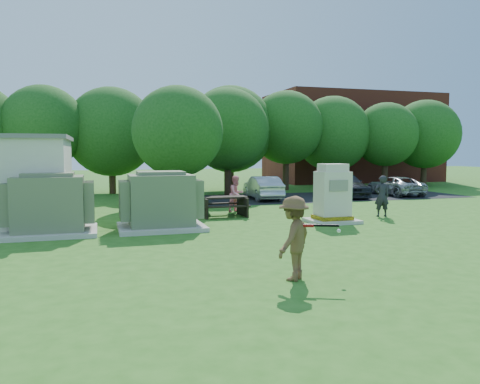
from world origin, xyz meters
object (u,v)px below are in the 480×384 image
object	(u,v)px
generator_cabinet	(332,197)
person_at_picnic	(236,194)
picnic_table	(223,204)
car_dark	(343,185)
car_white	(182,188)
car_silver_a	(263,188)
batter	(294,238)
person_by_generator	(382,196)
transformer_left	(49,206)
car_silver_b	(395,186)
transformer_right	(161,202)

from	to	relation	value
generator_cabinet	person_at_picnic	size ratio (longest dim) A/B	1.38
picnic_table	car_dark	size ratio (longest dim) A/B	0.40
generator_cabinet	car_white	xyz separation A→B (m)	(-4.16, 9.83, -0.30)
car_silver_a	car_dark	distance (m)	5.25
person_at_picnic	car_dark	world-z (taller)	person_at_picnic
car_dark	batter	bearing A→B (deg)	-113.40
batter	person_at_picnic	xyz separation A→B (m)	(2.06, 11.27, -0.08)
generator_cabinet	car_silver_a	distance (m)	9.10
person_by_generator	person_at_picnic	bearing A→B (deg)	-19.62
transformer_left	car_white	world-z (taller)	transformer_left
car_white	person_by_generator	bearing A→B (deg)	-43.13
picnic_table	car_silver_b	xyz separation A→B (m)	(12.89, 6.16, 0.06)
car_silver_a	transformer_left	bearing A→B (deg)	43.18
batter	car_silver_b	bearing A→B (deg)	-173.04
picnic_table	batter	world-z (taller)	batter
picnic_table	car_dark	bearing A→B (deg)	34.10
transformer_left	car_silver_a	size ratio (longest dim) A/B	0.73
person_at_picnic	car_white	bearing A→B (deg)	78.02
batter	car_silver_a	world-z (taller)	batter
transformer_left	picnic_table	bearing A→B (deg)	20.44
picnic_table	car_silver_b	world-z (taller)	car_silver_b
car_dark	car_silver_b	distance (m)	3.62
transformer_right	picnic_table	size ratio (longest dim) A/B	1.50
person_by_generator	car_dark	world-z (taller)	person_by_generator
person_at_picnic	car_silver_a	bearing A→B (deg)	31.32
picnic_table	person_by_generator	bearing A→B (deg)	-17.66
generator_cabinet	batter	distance (m)	8.52
person_by_generator	car_dark	xyz separation A→B (m)	(2.85, 8.32, -0.16)
car_silver_a	picnic_table	bearing A→B (deg)	61.09
transformer_left	person_at_picnic	xyz separation A→B (m)	(7.63, 3.76, -0.14)
car_dark	person_at_picnic	bearing A→B (deg)	-139.82
car_white	picnic_table	bearing A→B (deg)	-76.52
transformer_left	car_silver_b	xyz separation A→B (m)	(19.55, 8.64, -0.38)
car_white	car_silver_a	bearing A→B (deg)	-0.22
picnic_table	person_at_picnic	size ratio (longest dim) A/B	1.20
transformer_right	generator_cabinet	size ratio (longest dim) A/B	1.31
picnic_table	car_white	xyz separation A→B (m)	(-0.53, 6.93, 0.17)
picnic_table	car_white	world-z (taller)	car_white
picnic_table	car_dark	xyz separation A→B (m)	(9.27, 6.28, 0.18)
generator_cabinet	car_silver_a	bearing A→B (deg)	87.51
car_white	car_silver_a	xyz separation A→B (m)	(4.55, -0.75, -0.03)
transformer_right	car_white	world-z (taller)	transformer_right
car_dark	transformer_left	bearing A→B (deg)	-142.09
car_silver_a	car_silver_b	bearing A→B (deg)	-176.03
generator_cabinet	car_dark	xyz separation A→B (m)	(5.65, 9.18, -0.28)
person_at_picnic	car_silver_b	world-z (taller)	person_at_picnic
generator_cabinet	car_dark	world-z (taller)	generator_cabinet
transformer_left	generator_cabinet	world-z (taller)	generator_cabinet
generator_cabinet	car_silver_a	world-z (taller)	generator_cabinet
car_dark	car_silver_b	size ratio (longest dim) A/B	1.16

